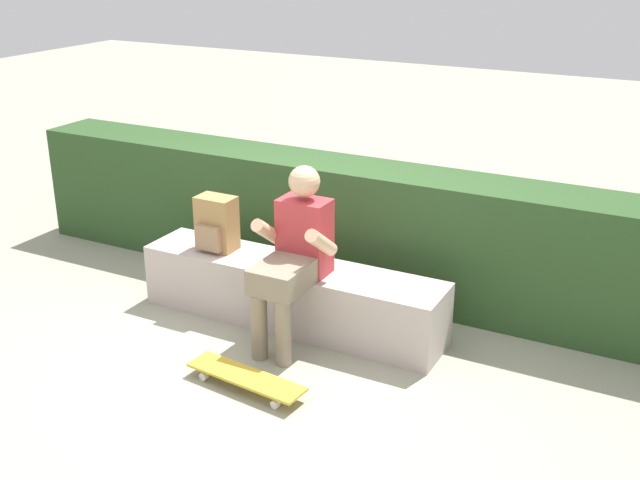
{
  "coord_description": "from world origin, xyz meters",
  "views": [
    {
      "loc": [
        2.52,
        -3.91,
        2.62
      ],
      "look_at": [
        0.25,
        0.4,
        0.7
      ],
      "focal_mm": 43.9,
      "sensor_mm": 36.0,
      "label": 1
    }
  ],
  "objects_px": {
    "bench_main": "(291,294)",
    "person_skater": "(294,252)",
    "skateboard_near_person": "(246,378)",
    "backpack_on_bench": "(216,224)"
  },
  "relations": [
    {
      "from": "bench_main",
      "to": "skateboard_near_person",
      "type": "distance_m",
      "value": 0.92
    },
    {
      "from": "bench_main",
      "to": "person_skater",
      "type": "distance_m",
      "value": 0.5
    },
    {
      "from": "bench_main",
      "to": "person_skater",
      "type": "xyz_separation_m",
      "value": [
        0.15,
        -0.22,
        0.43
      ]
    },
    {
      "from": "person_skater",
      "to": "backpack_on_bench",
      "type": "distance_m",
      "value": 0.79
    },
    {
      "from": "person_skater",
      "to": "skateboard_near_person",
      "type": "xyz_separation_m",
      "value": [
        0.03,
        -0.68,
        -0.58
      ]
    },
    {
      "from": "person_skater",
      "to": "backpack_on_bench",
      "type": "relative_size",
      "value": 3.02
    },
    {
      "from": "bench_main",
      "to": "skateboard_near_person",
      "type": "bearing_deg",
      "value": -78.27
    },
    {
      "from": "skateboard_near_person",
      "to": "person_skater",
      "type": "bearing_deg",
      "value": 92.84
    },
    {
      "from": "bench_main",
      "to": "skateboard_near_person",
      "type": "height_order",
      "value": "bench_main"
    },
    {
      "from": "person_skater",
      "to": "skateboard_near_person",
      "type": "height_order",
      "value": "person_skater"
    }
  ]
}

